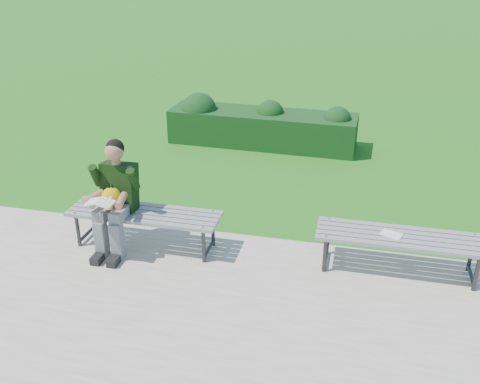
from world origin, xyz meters
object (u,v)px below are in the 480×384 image
object	(u,v)px
bench_right	(400,240)
paper_sheet	(391,234)
bench_left	(144,216)
hedge	(258,125)
seated_boy	(115,194)

from	to	relation	value
bench_right	paper_sheet	size ratio (longest dim) A/B	6.83
bench_left	bench_right	world-z (taller)	same
hedge	paper_sheet	size ratio (longest dim) A/B	12.76
hedge	bench_right	size ratio (longest dim) A/B	1.87
seated_boy	paper_sheet	world-z (taller)	seated_boy
seated_boy	paper_sheet	bearing A→B (deg)	3.91
seated_boy	paper_sheet	xyz separation A→B (m)	(3.11, 0.21, -0.24)
hedge	paper_sheet	distance (m)	4.37
bench_left	seated_boy	size ratio (longest dim) A/B	1.37
seated_boy	paper_sheet	distance (m)	3.12
hedge	paper_sheet	world-z (taller)	hedge
hedge	bench_left	bearing A→B (deg)	-98.44
bench_left	seated_boy	xyz separation A→B (m)	(-0.30, -0.09, 0.30)
seated_boy	paper_sheet	size ratio (longest dim) A/B	4.99
bench_left	paper_sheet	world-z (taller)	bench_left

